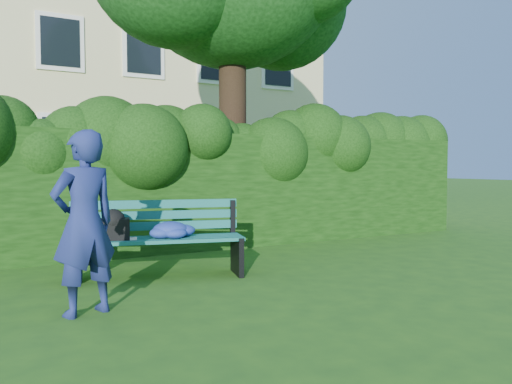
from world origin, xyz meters
TOP-DOWN VIEW (x-y plane):
  - ground at (0.00, 0.00)m, footprint 80.00×80.00m
  - apartment_building at (-0.00, 13.99)m, footprint 16.00×8.08m
  - hedge at (0.00, 2.20)m, footprint 10.00×1.00m
  - park_bench at (-1.48, 0.35)m, footprint 2.04×1.02m
  - man_reading at (-2.45, -0.76)m, footprint 0.68×0.55m

SIDE VIEW (x-z plane):
  - ground at x=0.00m, z-range 0.00..0.00m
  - park_bench at x=-1.48m, z-range 0.05..0.94m
  - man_reading at x=-2.45m, z-range 0.00..1.61m
  - hedge at x=0.00m, z-range 0.00..1.80m
  - apartment_building at x=0.00m, z-range 0.00..12.00m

